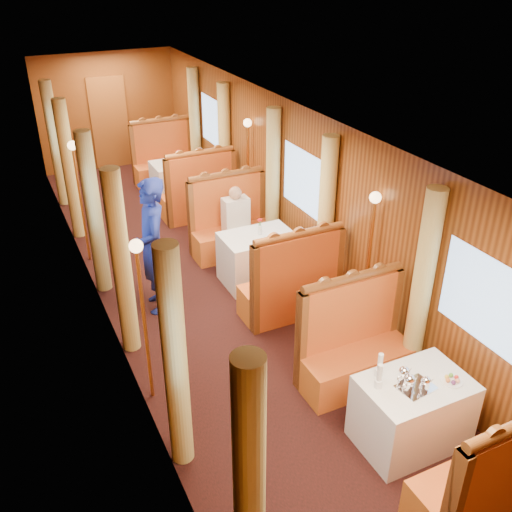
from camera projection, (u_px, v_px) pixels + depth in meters
floor at (212, 291)px, 8.29m from camera, size 3.00×12.00×0.01m
ceiling at (204, 121)px, 7.09m from camera, size 3.00×12.00×0.01m
wall_far at (108, 111)px, 12.45m from camera, size 3.00×0.01×2.50m
wall_left at (96, 234)px, 7.12m from camera, size 0.01×12.00×2.50m
wall_right at (305, 195)px, 8.26m from camera, size 0.01×12.00×2.50m
doorway_far at (110, 123)px, 12.54m from camera, size 0.80×0.04×2.00m
table_near at (412, 412)px, 5.62m from camera, size 1.05×0.72×0.75m
banquette_near_fwd at (491, 485)px, 4.79m from camera, size 1.30×0.55×1.34m
banquette_near_aft at (354, 350)px, 6.40m from camera, size 1.30×0.55×1.34m
table_mid at (258, 258)px, 8.39m from camera, size 1.05×0.72×0.75m
banquette_mid_fwd at (291, 288)px, 7.57m from camera, size 1.30×0.55×1.34m
banquette_mid_aft at (231, 228)px, 9.17m from camera, size 1.30×0.55×1.34m
table_far at (181, 181)px, 11.17m from camera, size 1.05×0.72×0.75m
banquette_far_fwd at (199, 196)px, 10.34m from camera, size 1.30×0.55×1.34m
banquette_far_aft at (165, 163)px, 11.95m from camera, size 1.30×0.55×1.34m
tea_tray at (416, 387)px, 5.37m from camera, size 0.37×0.30×0.01m
teapot_left at (409, 385)px, 5.30m from camera, size 0.20×0.16×0.14m
teapot_right at (425, 385)px, 5.31m from camera, size 0.15×0.12×0.12m
teapot_back at (403, 377)px, 5.40m from camera, size 0.20×0.17×0.14m
fruit_plate at (452, 380)px, 5.44m from camera, size 0.21×0.21×0.05m
cup_inboard at (379, 378)px, 5.33m from camera, size 0.08×0.08×0.26m
cup_outboard at (380, 367)px, 5.47m from camera, size 0.08×0.08×0.26m
rose_vase_mid at (260, 223)px, 8.16m from camera, size 0.06×0.06×0.36m
rose_vase_far at (178, 154)px, 10.91m from camera, size 0.06×0.06×0.36m
window_left_near at (192, 397)px, 4.26m from camera, size 0.01×1.20×0.90m
curtain_left_near_a at (249, 496)px, 3.81m from camera, size 0.22×0.22×2.35m
curtain_left_near_b at (175, 362)px, 5.05m from camera, size 0.22×0.22×2.35m
window_right_near at (489, 303)px, 5.38m from camera, size 0.01×1.20×0.90m
curtain_right_near_b at (421, 290)px, 6.09m from camera, size 0.22×0.22×2.35m
window_left_mid at (95, 219)px, 7.03m from camera, size 0.01×1.20×0.90m
curtain_left_mid_a at (122, 265)px, 6.59m from camera, size 0.22×0.22×2.35m
curtain_left_mid_b at (94, 215)px, 7.82m from camera, size 0.22×0.22×2.35m
window_right_mid at (304, 182)px, 8.16m from camera, size 0.01×1.20×0.90m
curtain_right_mid_a at (326, 221)px, 7.63m from camera, size 0.22×0.22×2.35m
curtain_right_mid_b at (273, 183)px, 8.87m from camera, size 0.22×0.22×2.35m
window_left_far at (53, 142)px, 9.81m from camera, size 0.01×1.20×0.90m
curtain_left_far_a at (70, 171)px, 9.36m from camera, size 0.22×0.22×2.35m
curtain_left_far_b at (55, 145)px, 10.60m from camera, size 0.22×0.22×2.35m
window_right_far at (213, 122)px, 10.93m from camera, size 0.01×1.20×0.90m
curtain_right_far_a at (225, 148)px, 10.41m from camera, size 0.22×0.22×2.35m
curtain_right_far_b at (195, 127)px, 11.64m from camera, size 0.22×0.22×2.35m
sconce_left_fore at (141, 290)px, 5.71m from camera, size 0.14×0.14×1.95m
sconce_right_fore at (371, 236)px, 6.77m from camera, size 0.14×0.14×1.95m
sconce_left_aft at (77, 178)px, 8.48m from camera, size 0.14×0.14×1.95m
sconce_right_aft at (248, 152)px, 9.55m from camera, size 0.14×0.14×1.95m
steward at (153, 246)px, 7.50m from camera, size 0.53×0.74×1.89m
passenger at (237, 216)px, 8.83m from camera, size 0.40×0.44×0.76m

